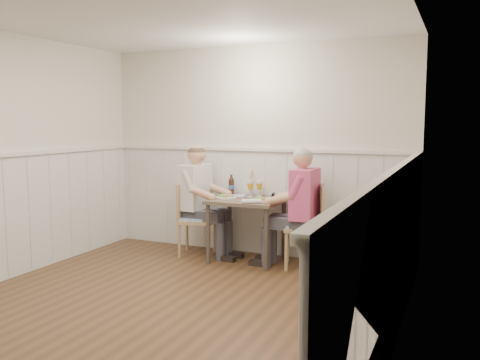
{
  "coord_description": "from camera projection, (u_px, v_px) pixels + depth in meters",
  "views": [
    {
      "loc": [
        2.4,
        -3.65,
        1.67
      ],
      "look_at": [
        0.07,
        1.64,
        1.0
      ],
      "focal_mm": 38.0,
      "sensor_mm": 36.0,
      "label": 1
    }
  ],
  "objects": [
    {
      "name": "ground_plane",
      "position": [
        158.0,
        312.0,
        4.47
      ],
      "size": [
        4.5,
        4.5,
        0.0
      ],
      "primitive_type": "plane",
      "color": "#47321D"
    },
    {
      "name": "room_shell",
      "position": [
        155.0,
        139.0,
        4.3
      ],
      "size": [
        4.04,
        4.54,
        2.6
      ],
      "color": "silver",
      "rests_on": "ground"
    },
    {
      "name": "wainscot",
      "position": [
        195.0,
        221.0,
        5.02
      ],
      "size": [
        4.0,
        4.49,
        1.34
      ],
      "color": "white",
      "rests_on": "ground"
    },
    {
      "name": "dining_table",
      "position": [
        247.0,
        208.0,
        6.05
      ],
      "size": [
        0.83,
        0.7,
        0.75
      ],
      "color": "#4F4635",
      "rests_on": "ground"
    },
    {
      "name": "chair_right",
      "position": [
        309.0,
        223.0,
        5.79
      ],
      "size": [
        0.56,
        0.56,
        0.95
      ],
      "color": "tan",
      "rests_on": "ground"
    },
    {
      "name": "chair_left",
      "position": [
        193.0,
        216.0,
        6.33
      ],
      "size": [
        0.52,
        0.52,
        0.91
      ],
      "color": "tan",
      "rests_on": "ground"
    },
    {
      "name": "man_in_pink",
      "position": [
        301.0,
        217.0,
        5.74
      ],
      "size": [
        0.65,
        0.45,
        1.4
      ],
      "color": "#3F3F47",
      "rests_on": "ground"
    },
    {
      "name": "diner_cream",
      "position": [
        198.0,
        209.0,
        6.34
      ],
      "size": [
        0.67,
        0.46,
        1.4
      ],
      "color": "#3F3F47",
      "rests_on": "ground"
    },
    {
      "name": "plate_man",
      "position": [
        263.0,
        199.0,
        5.88
      ],
      "size": [
        0.3,
        0.3,
        0.08
      ],
      "color": "white",
      "rests_on": "dining_table"
    },
    {
      "name": "plate_diner",
      "position": [
        225.0,
        196.0,
        6.12
      ],
      "size": [
        0.25,
        0.25,
        0.06
      ],
      "color": "white",
      "rests_on": "dining_table"
    },
    {
      "name": "beer_glass_a",
      "position": [
        259.0,
        186.0,
        6.24
      ],
      "size": [
        0.08,
        0.08,
        0.2
      ],
      "color": "silver",
      "rests_on": "dining_table"
    },
    {
      "name": "beer_glass_b",
      "position": [
        250.0,
        186.0,
        6.17
      ],
      "size": [
        0.08,
        0.08,
        0.21
      ],
      "color": "silver",
      "rests_on": "dining_table"
    },
    {
      "name": "beer_bottle",
      "position": [
        231.0,
        186.0,
        6.39
      ],
      "size": [
        0.07,
        0.07,
        0.26
      ],
      "color": "black",
      "rests_on": "dining_table"
    },
    {
      "name": "rolled_napkin",
      "position": [
        251.0,
        201.0,
        5.71
      ],
      "size": [
        0.21,
        0.16,
        0.05
      ],
      "color": "white",
      "rests_on": "dining_table"
    },
    {
      "name": "grass_vase",
      "position": [
        250.0,
        183.0,
        6.33
      ],
      "size": [
        0.04,
        0.04,
        0.33
      ],
      "color": "silver",
      "rests_on": "dining_table"
    },
    {
      "name": "gingham_mat",
      "position": [
        234.0,
        195.0,
        6.31
      ],
      "size": [
        0.31,
        0.27,
        0.01
      ],
      "color": "#4F7EC2",
      "rests_on": "dining_table"
    }
  ]
}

